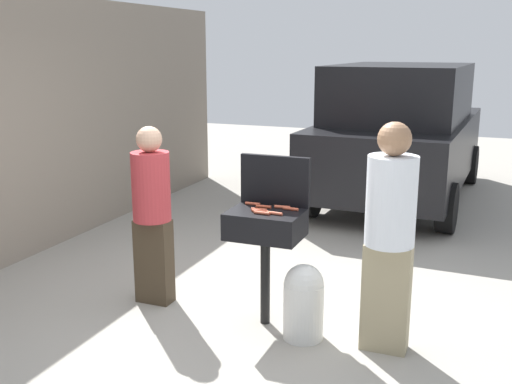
{
  "coord_description": "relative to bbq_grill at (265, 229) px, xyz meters",
  "views": [
    {
      "loc": [
        1.9,
        -4.49,
        2.28
      ],
      "look_at": [
        -0.06,
        0.43,
        1.0
      ],
      "focal_mm": 42.53,
      "sensor_mm": 36.0,
      "label": 1
    }
  ],
  "objects": [
    {
      "name": "hot_dog_2",
      "position": [
        0.18,
        0.1,
        0.16
      ],
      "size": [
        0.13,
        0.03,
        0.03
      ],
      "primitive_type": "cylinder",
      "rotation": [
        0.0,
        1.57,
        -0.06
      ],
      "color": "#B74C33",
      "rests_on": "bbq_grill"
    },
    {
      "name": "hot_dog_3",
      "position": [
        -0.05,
        -0.02,
        0.16
      ],
      "size": [
        0.13,
        0.04,
        0.03
      ],
      "primitive_type": "cylinder",
      "rotation": [
        0.0,
        1.57,
        0.12
      ],
      "color": "#B74C33",
      "rests_on": "bbq_grill"
    },
    {
      "name": "hot_dog_6",
      "position": [
        0.1,
        0.13,
        0.16
      ],
      "size": [
        0.13,
        0.04,
        0.03
      ],
      "primitive_type": "cylinder",
      "rotation": [
        0.0,
        1.57,
        0.11
      ],
      "color": "#C6593D",
      "rests_on": "bbq_grill"
    },
    {
      "name": "bbq_grill",
      "position": [
        0.0,
        0.0,
        0.0
      ],
      "size": [
        0.6,
        0.44,
        0.98
      ],
      "color": "black",
      "rests_on": "ground"
    },
    {
      "name": "parked_minivan",
      "position": [
        0.35,
        4.74,
        0.2
      ],
      "size": [
        2.18,
        4.47,
        2.02
      ],
      "rotation": [
        0.0,
        0.0,
        3.1
      ],
      "color": "black",
      "rests_on": "ground"
    },
    {
      "name": "hot_dog_0",
      "position": [
        0.1,
        -0.07,
        0.16
      ],
      "size": [
        0.13,
        0.03,
        0.03
      ],
      "primitive_type": "cylinder",
      "rotation": [
        0.0,
        1.57,
        -0.07
      ],
      "color": "#C6593D",
      "rests_on": "bbq_grill"
    },
    {
      "name": "house_wall_side",
      "position": [
        -3.14,
        1.07,
        0.59
      ],
      "size": [
        0.24,
        8.0,
        2.84
      ],
      "primitive_type": "cube",
      "color": "gray",
      "rests_on": "ground"
    },
    {
      "name": "hot_dog_7",
      "position": [
        0.01,
        -0.1,
        0.16
      ],
      "size": [
        0.13,
        0.03,
        0.03
      ],
      "primitive_type": "cylinder",
      "rotation": [
        0.0,
        1.57,
        -0.05
      ],
      "color": "#C6593D",
      "rests_on": "bbq_grill"
    },
    {
      "name": "hot_dog_5",
      "position": [
        -0.17,
        0.14,
        0.16
      ],
      "size": [
        0.13,
        0.03,
        0.03
      ],
      "primitive_type": "cylinder",
      "rotation": [
        0.0,
        1.57,
        -0.01
      ],
      "color": "#B74C33",
      "rests_on": "bbq_grill"
    },
    {
      "name": "hot_dog_4",
      "position": [
        -0.03,
        -0.05,
        0.16
      ],
      "size": [
        0.13,
        0.04,
        0.03
      ],
      "primitive_type": "cylinder",
      "rotation": [
        0.0,
        1.57,
        0.09
      ],
      "color": "#B74C33",
      "rests_on": "bbq_grill"
    },
    {
      "name": "propane_tank",
      "position": [
        0.38,
        -0.14,
        -0.51
      ],
      "size": [
        0.32,
        0.32,
        0.62
      ],
      "color": "silver",
      "rests_on": "ground"
    },
    {
      "name": "person_left",
      "position": [
        -1.09,
        0.04,
        0.04
      ],
      "size": [
        0.34,
        0.34,
        1.61
      ],
      "rotation": [
        0.0,
        0.0,
        -0.2
      ],
      "color": "#3F3323",
      "rests_on": "ground"
    },
    {
      "name": "hot_dog_1",
      "position": [
        -0.05,
        0.09,
        0.16
      ],
      "size": [
        0.13,
        0.03,
        0.03
      ],
      "primitive_type": "cylinder",
      "rotation": [
        0.0,
        1.57,
        0.06
      ],
      "color": "#AD4228",
      "rests_on": "bbq_grill"
    },
    {
      "name": "ground_plane",
      "position": [
        -0.23,
        0.07,
        -0.83
      ],
      "size": [
        24.0,
        24.0,
        0.0
      ],
      "primitive_type": "plane",
      "color": "#9E998E"
    },
    {
      "name": "person_right",
      "position": [
        1.01,
        -0.08,
        0.12
      ],
      "size": [
        0.37,
        0.37,
        1.76
      ],
      "rotation": [
        0.0,
        0.0,
        3.17
      ],
      "color": "gray",
      "rests_on": "ground"
    },
    {
      "name": "grill_lid_open",
      "position": [
        0.0,
        0.22,
        0.36
      ],
      "size": [
        0.6,
        0.05,
        0.42
      ],
      "primitive_type": "cube",
      "color": "black",
      "rests_on": "bbq_grill"
    }
  ]
}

